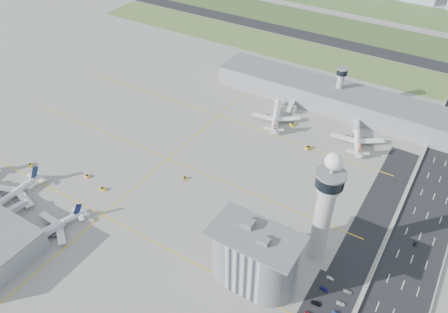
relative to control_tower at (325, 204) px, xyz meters
The scene contains 37 objects.
ground 80.47m from the control_tower, behind, with size 1000.00×1000.00×0.00m, color #9B9890.
grass_strip_0 238.28m from the control_tower, 112.98° to the left, with size 480.00×50.00×0.08m, color #526F34.
grass_strip_1 308.14m from the control_tower, 107.49° to the left, with size 480.00×60.00×0.08m, color #3F5829.
grass_strip_2 384.80m from the control_tower, 103.89° to the left, with size 480.00×70.00×0.08m, color #4C6B32.
runway 272.40m from the control_tower, 109.91° to the left, with size 480.00×22.00×0.10m, color black.
highway 56.01m from the control_tower, 10.54° to the right, with size 28.00×500.00×0.10m, color black.
barrier_left 45.73m from the control_tower, 15.42° to the right, with size 0.60×500.00×1.20m, color #9E9E99.
landside_road 43.28m from the control_tower, 45.00° to the right, with size 18.00×260.00×0.08m, color black.
parking_lot 48.79m from the control_tower, 61.93° to the right, with size 20.00×44.00×0.10m, color black.
taxiway_line_h_0 123.35m from the control_tower, 161.26° to the right, with size 260.00×0.60×0.01m, color yellow.
taxiway_line_h_1 119.40m from the control_tower, 168.89° to the left, with size 260.00×0.60×0.01m, color yellow.
taxiway_line_h_2 143.16m from the control_tower, 143.79° to the left, with size 260.00×0.60×0.01m, color yellow.
taxiway_line_v 119.40m from the control_tower, 168.89° to the left, with size 0.60×260.00×0.01m, color yellow.
control_tower is the anchor object (origin of this frame).
secondary_tower 148.97m from the control_tower, 106.48° to the left, with size 8.60×8.60×31.90m.
admin_building 41.10m from the control_tower, 123.70° to the right, with size 42.00×24.00×33.50m.
terminal_pier 146.15m from the control_tower, 102.88° to the left, with size 210.00×32.00×15.80m.
airplane_near_b 177.19m from the control_tower, 161.48° to the right, with size 39.92×33.93×11.18m, color white, non-canonical shape.
airplane_near_c 143.17m from the control_tower, 154.48° to the right, with size 34.90×29.67×9.77m, color white, non-canonical shape.
airplane_far_a 127.47m from the control_tower, 126.05° to the left, with size 42.73×36.32×11.96m, color white, non-canonical shape.
airplane_far_b 110.46m from the control_tower, 97.40° to the left, with size 42.70×36.30×11.96m, color white, non-canonical shape.
jet_bridge_near_1 172.69m from the control_tower, 156.00° to the right, with size 14.00×3.00×5.70m, color silver, non-canonical shape.
jet_bridge_near_2 146.36m from the control_tower, 151.10° to the right, with size 14.00×3.00×5.70m, color silver, non-canonical shape.
jet_bridge_far_0 145.99m from the control_tower, 119.45° to the left, with size 14.00×3.00×5.70m, color silver, non-canonical shape.
jet_bridge_far_1 129.66m from the control_tower, 99.16° to the left, with size 14.00×3.00×5.70m, color silver, non-canonical shape.
tug_0 187.65m from the control_tower, behind, with size 2.01×2.93×1.70m, color yellow, non-canonical shape.
tug_1 133.08m from the control_tower, 169.83° to the right, with size 2.15×3.13×1.82m, color yellow, non-canonical shape.
tug_2 148.49m from the control_tower, behind, with size 2.08×3.02×1.76m, color gold, non-canonical shape.
tug_3 97.63m from the control_tower, behind, with size 1.95×2.84×1.65m, color gold, non-canonical shape.
tug_4 120.86m from the control_tower, 120.74° to the left, with size 2.48×3.61×2.10m, color yellow, non-canonical shape.
tug_5 94.88m from the control_tower, 115.74° to the left, with size 2.52×3.66×2.13m, color gold, non-canonical shape.
car_lot_3 45.56m from the control_tower, 67.16° to the right, with size 1.82×4.47×1.30m, color black.
car_lot_4 40.75m from the control_tower, 57.32° to the right, with size 1.56×3.87×1.32m, color navy.
car_lot_5 38.15m from the control_tower, 42.49° to the right, with size 1.20×3.45×1.14m, color silver.
car_lot_10 45.97m from the control_tower, 45.46° to the right, with size 1.85×4.00×1.11m, color white.
car_lot_11 43.03m from the control_tower, 32.35° to the right, with size 1.66×4.08×1.18m, color #A5A5A5.
car_hw_1 63.50m from the control_tower, 38.05° to the left, with size 1.15×3.30×1.09m, color black.
Camera 1 is at (108.39, -139.47, 177.58)m, focal length 35.00 mm.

